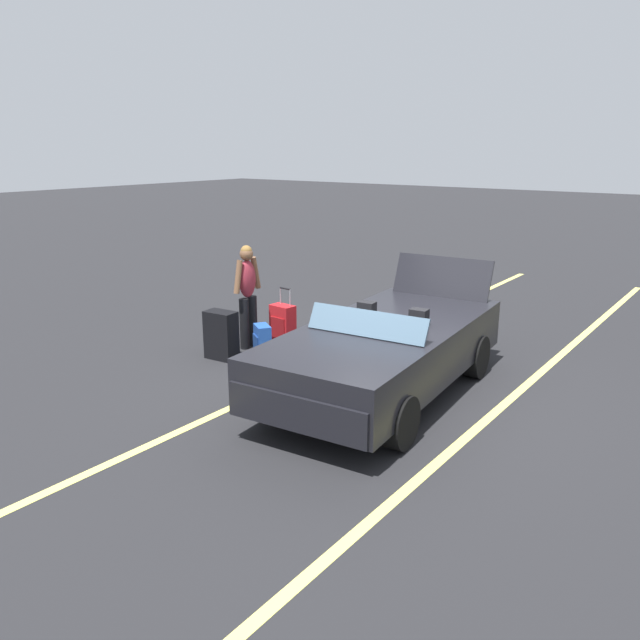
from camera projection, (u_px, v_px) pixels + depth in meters
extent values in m
plane|color=black|center=(383.00, 395.00, 8.26)|extent=(80.00, 80.00, 0.00)
cube|color=#EAE066|center=(304.00, 374.00, 9.00)|extent=(18.00, 0.12, 0.01)
cube|color=#EAE066|center=(485.00, 421.00, 7.46)|extent=(18.00, 0.12, 0.01)
cube|color=black|center=(384.00, 350.00, 8.09)|extent=(4.23, 2.10, 0.64)
cube|color=black|center=(327.00, 394.00, 6.94)|extent=(1.45, 1.78, 0.38)
cube|color=slate|center=(367.00, 324.00, 7.55)|extent=(0.31, 1.56, 0.31)
cube|color=black|center=(419.00, 318.00, 7.96)|extent=(0.18, 0.23, 0.22)
cube|color=black|center=(367.00, 310.00, 8.33)|extent=(0.18, 0.23, 0.22)
cube|color=black|center=(442.00, 277.00, 9.54)|extent=(0.39, 1.51, 0.61)
cylinder|color=black|center=(400.00, 422.00, 6.73)|extent=(0.62, 0.27, 0.60)
cylinder|color=black|center=(276.00, 392.00, 7.54)|extent=(0.62, 0.27, 0.60)
cylinder|color=black|center=(476.00, 357.00, 8.82)|extent=(0.62, 0.27, 0.60)
cylinder|color=black|center=(372.00, 339.00, 9.63)|extent=(0.62, 0.27, 0.60)
cube|color=black|center=(221.00, 335.00, 9.57)|extent=(0.32, 0.50, 0.74)
cube|color=black|center=(228.00, 336.00, 9.71)|extent=(0.05, 0.38, 0.41)
sphere|color=black|center=(209.00, 357.00, 9.66)|extent=(0.04, 0.04, 0.04)
sphere|color=black|center=(226.00, 361.00, 9.49)|extent=(0.04, 0.04, 0.04)
cube|color=red|center=(283.00, 323.00, 10.42)|extent=(0.27, 0.42, 0.62)
cube|color=maroon|center=(277.00, 328.00, 10.34)|extent=(0.05, 0.32, 0.34)
cylinder|color=gray|center=(290.00, 298.00, 10.28)|extent=(0.02, 0.02, 0.27)
cylinder|color=gray|center=(280.00, 295.00, 10.42)|extent=(0.02, 0.02, 0.27)
cylinder|color=black|center=(285.00, 288.00, 10.31)|extent=(0.05, 0.22, 0.03)
sphere|color=black|center=(293.00, 341.00, 10.47)|extent=(0.04, 0.04, 0.04)
sphere|color=black|center=(281.00, 337.00, 10.65)|extent=(0.04, 0.04, 0.04)
cube|color=#1E479E|center=(263.00, 341.00, 9.69)|extent=(0.36, 0.39, 0.50)
cube|color=navy|center=(256.00, 344.00, 9.66)|extent=(0.17, 0.24, 0.28)
sphere|color=black|center=(270.00, 357.00, 9.66)|extent=(0.04, 0.04, 0.04)
sphere|color=black|center=(266.00, 352.00, 9.88)|extent=(0.04, 0.04, 0.04)
ellipsoid|color=#1E479E|center=(310.00, 344.00, 9.87)|extent=(0.69, 0.63, 0.30)
torus|color=black|center=(310.00, 333.00, 9.83)|extent=(0.52, 0.52, 0.02)
cylinder|color=black|center=(253.00, 321.00, 10.19)|extent=(0.15, 0.15, 0.82)
cylinder|color=black|center=(244.00, 324.00, 10.03)|extent=(0.15, 0.15, 0.82)
ellipsoid|color=maroon|center=(247.00, 279.00, 9.92)|extent=(0.32, 0.23, 0.60)
sphere|color=brown|center=(246.00, 254.00, 9.82)|extent=(0.21, 0.21, 0.21)
sphere|color=olive|center=(246.00, 251.00, 9.80)|extent=(0.18, 0.18, 0.18)
cylinder|color=brown|center=(256.00, 273.00, 10.07)|extent=(0.19, 0.09, 0.53)
cylinder|color=brown|center=(238.00, 277.00, 9.74)|extent=(0.19, 0.09, 0.53)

